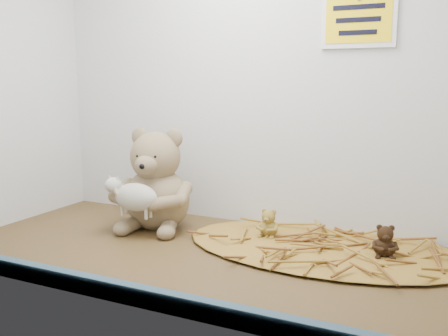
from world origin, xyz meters
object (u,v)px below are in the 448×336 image
at_px(mini_teddy_tan, 269,222).
at_px(main_teddy, 157,178).
at_px(mini_teddy_brown, 385,239).
at_px(toy_lamb, 136,197).

bearing_deg(mini_teddy_tan, main_teddy, -176.93).
bearing_deg(mini_teddy_tan, mini_teddy_brown, -6.73).
distance_m(main_teddy, mini_teddy_brown, 0.62).
bearing_deg(mini_teddy_brown, toy_lamb, 174.77).
relative_size(main_teddy, toy_lamb, 1.74).
xyz_separation_m(toy_lamb, mini_teddy_brown, (0.61, 0.10, -0.06)).
bearing_deg(mini_teddy_brown, main_teddy, 165.48).
height_order(main_teddy, mini_teddy_tan, main_teddy).
bearing_deg(toy_lamb, mini_teddy_brown, 8.90).
xyz_separation_m(main_teddy, mini_teddy_tan, (0.32, 0.02, -0.09)).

